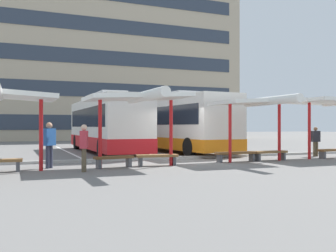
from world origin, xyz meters
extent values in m
plane|color=slate|center=(0.00, 0.00, 0.00)|extent=(160.00, 160.00, 0.00)
cube|color=tan|center=(0.00, 33.48, 9.25)|extent=(40.85, 11.86, 18.51)
cube|color=#2D3847|center=(0.00, 27.52, 2.04)|extent=(37.58, 0.08, 1.63)
cube|color=#2D3847|center=(0.00, 27.52, 5.74)|extent=(37.58, 0.08, 1.63)
cube|color=#2D3847|center=(0.00, 27.52, 9.44)|extent=(37.58, 0.08, 1.63)
cube|color=#2D3847|center=(0.00, 27.52, 13.14)|extent=(37.58, 0.08, 1.63)
cube|color=silver|center=(-2.08, 7.40, 1.74)|extent=(2.45, 11.55, 2.93)
cube|color=red|center=(-2.08, 7.40, 0.63)|extent=(2.49, 11.59, 0.72)
cube|color=black|center=(-2.08, 7.40, 2.11)|extent=(2.48, 10.63, 1.09)
cube|color=black|center=(-2.06, 13.14, 2.09)|extent=(2.12, 0.09, 1.76)
cube|color=silver|center=(-2.09, 5.95, 3.38)|extent=(1.45, 2.21, 0.36)
cylinder|color=black|center=(-3.17, 11.57, 0.50)|extent=(0.30, 1.00, 1.00)
cylinder|color=black|center=(-0.96, 11.56, 0.50)|extent=(0.30, 1.00, 1.00)
cylinder|color=black|center=(-3.20, 3.23, 0.50)|extent=(0.30, 1.00, 1.00)
cylinder|color=black|center=(-0.99, 3.22, 0.50)|extent=(0.30, 1.00, 1.00)
cube|color=silver|center=(2.08, 7.19, 1.79)|extent=(3.47, 12.59, 3.03)
cube|color=orange|center=(2.08, 7.19, 0.60)|extent=(3.51, 12.63, 0.66)
cube|color=black|center=(2.08, 7.19, 2.22)|extent=(3.43, 11.60, 1.07)
cube|color=black|center=(1.63, 13.36, 2.15)|extent=(2.25, 0.25, 1.82)
cube|color=silver|center=(2.20, 5.64, 3.48)|extent=(1.69, 2.31, 0.36)
cylinder|color=black|center=(0.57, 11.71, 0.50)|extent=(0.37, 1.02, 1.00)
cylinder|color=black|center=(2.92, 11.88, 0.50)|extent=(0.37, 1.02, 1.00)
cylinder|color=black|center=(1.25, 2.50, 0.50)|extent=(0.37, 1.02, 1.00)
cylinder|color=black|center=(3.60, 2.67, 0.50)|extent=(0.37, 1.02, 1.00)
cube|color=white|center=(-4.14, 8.30, 0.00)|extent=(0.16, 14.00, 0.01)
cube|color=white|center=(0.00, 8.30, 0.00)|extent=(0.16, 14.00, 0.01)
cube|color=white|center=(4.14, 8.30, 0.00)|extent=(0.16, 14.00, 0.01)
cylinder|color=red|center=(-6.35, -1.20, 1.31)|extent=(0.14, 0.14, 2.62)
cube|color=#4C4C51|center=(-7.11, -1.09, 0.17)|extent=(0.14, 0.34, 0.35)
cylinder|color=red|center=(-4.24, -1.24, 1.33)|extent=(0.14, 0.14, 2.65)
cylinder|color=red|center=(-1.34, -1.24, 1.33)|extent=(0.14, 0.14, 2.65)
cube|color=white|center=(-2.79, -1.24, 2.73)|extent=(3.90, 2.52, 0.33)
cylinder|color=white|center=(-2.79, -2.34, 2.70)|extent=(0.36, 3.89, 0.36)
cube|color=brown|center=(-3.69, -1.19, 0.40)|extent=(1.56, 0.60, 0.10)
cube|color=#4C4C51|center=(-4.30, -1.26, 0.17)|extent=(0.16, 0.35, 0.35)
cube|color=#4C4C51|center=(-3.08, -1.12, 0.17)|extent=(0.16, 0.35, 0.35)
cube|color=brown|center=(-1.89, -1.10, 0.40)|extent=(1.72, 0.63, 0.10)
cube|color=#4C4C51|center=(-2.57, -1.01, 0.17)|extent=(0.16, 0.35, 0.35)
cube|color=#4C4C51|center=(-1.20, -1.19, 0.17)|extent=(0.16, 0.35, 0.35)
cylinder|color=red|center=(1.55, -1.02, 1.31)|extent=(0.14, 0.14, 2.62)
cylinder|color=red|center=(4.20, -1.02, 1.31)|extent=(0.14, 0.14, 2.62)
cube|color=white|center=(2.87, -1.02, 2.70)|extent=(3.65, 2.49, 0.33)
cylinder|color=white|center=(2.87, -2.12, 2.67)|extent=(0.36, 3.65, 0.36)
cube|color=brown|center=(1.97, -0.83, 0.40)|extent=(1.97, 0.45, 0.10)
cube|color=#4C4C51|center=(1.14, -0.82, 0.17)|extent=(0.13, 0.34, 0.35)
cube|color=#4C4C51|center=(2.81, -0.85, 0.17)|extent=(0.13, 0.34, 0.35)
cube|color=brown|center=(3.77, -0.90, 0.40)|extent=(1.76, 0.48, 0.10)
cube|color=#4C4C51|center=(3.05, -0.92, 0.17)|extent=(0.13, 0.34, 0.35)
cube|color=#4C4C51|center=(4.50, -0.87, 0.17)|extent=(0.13, 0.34, 0.35)
cylinder|color=red|center=(5.96, -1.03, 1.37)|extent=(0.14, 0.14, 2.73)
cube|color=white|center=(7.51, -1.03, 2.81)|extent=(4.09, 3.06, 0.22)
cube|color=brown|center=(7.51, -0.90, 0.40)|extent=(1.63, 0.55, 0.10)
cube|color=#4C4C51|center=(6.86, -0.96, 0.17)|extent=(0.15, 0.34, 0.35)
cube|color=#ADADA8|center=(0.00, 1.58, 0.06)|extent=(44.00, 0.24, 0.12)
cylinder|color=brown|center=(-4.95, -2.00, 0.41)|extent=(0.14, 0.14, 0.82)
cylinder|color=brown|center=(-5.01, -2.16, 0.41)|extent=(0.14, 0.14, 0.82)
cube|color=#BF333F|center=(-4.98, -2.08, 1.12)|extent=(0.36, 0.52, 0.61)
sphere|color=beige|center=(-4.98, -2.08, 1.54)|extent=(0.22, 0.22, 0.22)
cylinder|color=brown|center=(7.51, 0.28, 0.38)|extent=(0.14, 0.14, 0.77)
cylinder|color=brown|center=(7.67, 0.27, 0.38)|extent=(0.14, 0.14, 0.77)
cube|color=#26262D|center=(7.59, 0.28, 1.06)|extent=(0.46, 0.25, 0.58)
sphere|color=#936B4C|center=(7.59, 0.28, 1.45)|extent=(0.21, 0.21, 0.21)
cylinder|color=#33384C|center=(-6.07, -0.49, 0.43)|extent=(0.14, 0.14, 0.86)
cylinder|color=#33384C|center=(-5.94, -0.37, 0.43)|extent=(0.14, 0.14, 0.86)
cube|color=#2659A5|center=(-6.00, -0.43, 1.18)|extent=(0.52, 0.50, 0.65)
sphere|color=tan|center=(-6.00, -0.43, 1.62)|extent=(0.23, 0.23, 0.23)
camera|label=1|loc=(-7.27, -15.51, 1.58)|focal=40.86mm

